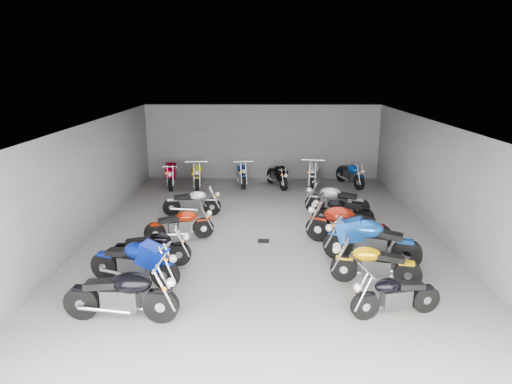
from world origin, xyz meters
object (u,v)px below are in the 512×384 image
Objects in this scene: motorcycle_left_d at (180,225)px; motorcycle_right_e at (342,211)px; motorcycle_left_c at (152,248)px; motorcycle_left_f at (193,202)px; drain_grate at (264,241)px; motorcycle_back_c at (241,173)px; motorcycle_left_a at (122,295)px; motorcycle_back_e at (313,173)px; motorcycle_right_f at (336,201)px; motorcycle_right_c at (370,241)px; motorcycle_right_d at (347,226)px; motorcycle_right_a at (395,295)px; motorcycle_back_f at (350,174)px; motorcycle_right_b at (375,264)px; motorcycle_back_a at (172,174)px; motorcycle_back_d at (277,176)px; motorcycle_back_b at (197,175)px; motorcycle_left_b at (135,262)px.

motorcycle_left_d reaches higher than motorcycle_right_e.
motorcycle_left_c reaches higher than motorcycle_left_f.
motorcycle_back_c is at bearing 97.83° from drain_grate.
motorcycle_left_a is 7.54m from motorcycle_right_e.
motorcycle_left_a is 4.21m from motorcycle_left_d.
motorcycle_back_e is (4.78, 10.27, 0.02)m from motorcycle_left_a.
motorcycle_left_a is 8.28m from motorcycle_right_f.
motorcycle_right_f reaches higher than drain_grate.
motorcycle_left_a is 0.97× the size of motorcycle_right_c.
motorcycle_right_a is at bearing -152.89° from motorcycle_right_d.
motorcycle_right_f is 1.01× the size of motorcycle_back_f.
motorcycle_left_f is at bearing 135.13° from drain_grate.
motorcycle_right_b is at bearing 101.49° from motorcycle_back_e.
motorcycle_left_d is 0.85× the size of motorcycle_back_a.
motorcycle_right_d is 6.65m from motorcycle_back_f.
motorcycle_right_e is 5.04m from motorcycle_back_d.
motorcycle_left_d is at bearing 86.83° from motorcycle_back_b.
motorcycle_left_d is 5.17m from motorcycle_right_c.
motorcycle_left_b is 0.97m from motorcycle_left_c.
motorcycle_left_d is 0.99× the size of motorcycle_left_f.
motorcycle_back_c is (1.44, 4.04, 0.04)m from motorcycle_left_f.
motorcycle_left_f is 5.24m from motorcycle_right_d.
motorcycle_back_d reaches higher than drain_grate.
motorcycle_left_b is 9.37m from motorcycle_back_d.
motorcycle_back_a is 2.82m from motorcycle_back_c.
motorcycle_left_d is at bearing 63.05° from motorcycle_back_e.
drain_grate is 0.14× the size of motorcycle_back_a.
motorcycle_right_f reaches higher than motorcycle_back_c.
motorcycle_back_d is (-1.80, 3.71, -0.05)m from motorcycle_right_f.
motorcycle_right_d reaches higher than motorcycle_left_d.
motorcycle_left_d is 1.00× the size of motorcycle_right_e.
motorcycle_left_b is 5.62m from motorcycle_right_c.
motorcycle_right_a is at bearing -57.39° from drain_grate.
motorcycle_left_d is at bearing 97.15° from motorcycle_back_a.
motorcycle_right_f reaches higher than motorcycle_back_d.
motorcycle_right_d is at bearing 67.38° from motorcycle_left_d.
motorcycle_right_a is 5.31m from motorcycle_right_e.
motorcycle_back_c is (2.81, 0.29, -0.03)m from motorcycle_back_a.
motorcycle_back_c is at bearing 4.10° from motorcycle_back_e.
motorcycle_back_b is 3.23m from motorcycle_back_d.
motorcycle_right_f reaches higher than motorcycle_left_c.
motorcycle_left_a is 5.98m from motorcycle_right_c.
motorcycle_right_b is 8.92m from motorcycle_back_f.
motorcycle_right_c is (5.49, 1.19, 0.05)m from motorcycle_left_b.
motorcycle_left_f is at bearing -170.21° from motorcycle_left_b.
motorcycle_back_c is at bearing 32.19° from motorcycle_right_b.
motorcycle_back_b reaches higher than motorcycle_left_a.
motorcycle_left_c reaches higher than motorcycle_right_a.
motorcycle_right_d reaches higher than motorcycle_left_b.
motorcycle_right_e is (-0.11, 5.30, 0.01)m from motorcycle_right_a.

